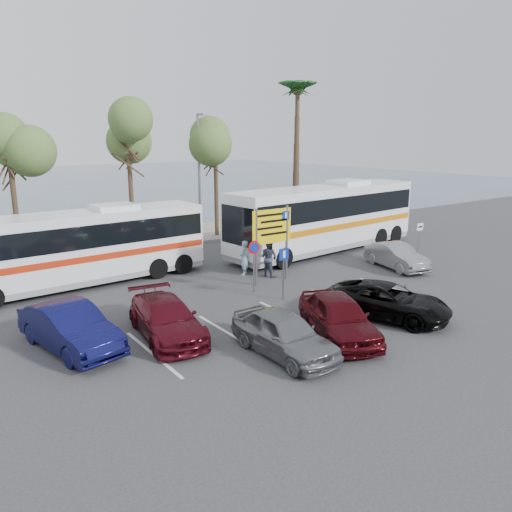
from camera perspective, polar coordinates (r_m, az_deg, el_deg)
ground at (r=20.93m, az=4.91°, el=-5.45°), size 120.00×120.00×0.00m
kerb_strip at (r=32.46m, az=-11.29°, el=1.36°), size 44.00×2.40×0.15m
seawall at (r=34.21m, az=-12.70°, el=2.30°), size 48.00×0.80×0.60m
sea at (r=76.41m, az=-25.87°, el=7.17°), size 140.00×140.00×0.00m
tree_left at (r=29.43m, az=-26.41°, el=10.65°), size 3.20×3.20×7.20m
tree_mid at (r=31.17m, az=-14.43°, el=12.91°), size 3.20×3.20×8.00m
tree_right at (r=33.83m, az=-4.67°, el=12.48°), size 3.20×3.20×7.40m
palm_tree at (r=38.03m, az=4.78°, el=18.18°), size 4.80×4.80×11.20m
street_lamp_right at (r=32.73m, az=-6.46°, el=9.65°), size 0.45×1.15×8.01m
direction_sign at (r=23.32m, az=1.83°, el=2.76°), size 2.20×0.12×3.60m
sign_no_stop at (r=21.94m, az=-0.24°, el=-0.21°), size 0.60×0.08×2.35m
sign_parking at (r=20.97m, az=3.17°, el=-1.19°), size 0.50×0.07×2.25m
sign_taxi at (r=28.58m, az=18.14°, el=2.05°), size 0.50×0.07×2.20m
lane_markings at (r=19.52m, az=4.25°, el=-6.86°), size 12.02×4.20×0.01m
coach_bus_left at (r=24.31m, az=-19.43°, el=0.66°), size 11.85×3.15×3.66m
coach_bus_right at (r=30.04m, az=7.88°, el=4.13°), size 13.57×4.04×4.17m
car_silver_a at (r=16.01m, az=3.21°, el=-8.86°), size 1.68×4.17×1.42m
car_blue at (r=17.45m, az=-20.48°, el=-7.66°), size 2.45×4.77×1.50m
car_maroon at (r=17.62m, az=-10.19°, el=-7.06°), size 2.52×4.81×1.33m
car_red at (r=17.50m, az=9.41°, el=-6.87°), size 3.33×4.76×1.51m
suv_black at (r=19.81m, az=14.79°, el=-4.98°), size 3.66×5.18×1.31m
car_silver_b at (r=27.17m, az=15.73°, el=-0.01°), size 2.24×4.20×1.31m
pedestrian_near at (r=24.88m, az=-1.38°, el=-0.21°), size 0.76×0.73×1.75m
pedestrian_far at (r=24.62m, az=1.49°, el=-0.22°), size 0.91×1.05×1.87m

